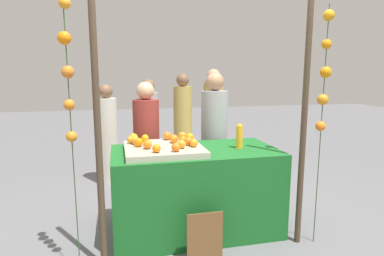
{
  "coord_description": "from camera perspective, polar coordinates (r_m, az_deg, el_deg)",
  "views": [
    {
      "loc": [
        -0.77,
        -3.12,
        1.65
      ],
      "look_at": [
        0.0,
        0.15,
        1.07
      ],
      "focal_mm": 30.19,
      "sensor_mm": 36.0,
      "label": 1
    }
  ],
  "objects": [
    {
      "name": "orange_3",
      "position": [
        3.37,
        -10.78,
        -2.05
      ],
      "size": [
        0.08,
        0.08,
        0.08
      ],
      "primitive_type": "sphere",
      "color": "orange",
      "rests_on": "orange_tray"
    },
    {
      "name": "vendor_left",
      "position": [
        3.93,
        -7.99,
        -4.05
      ],
      "size": [
        0.31,
        0.31,
        1.55
      ],
      "color": "maroon",
      "rests_on": "ground_plane"
    },
    {
      "name": "juice_bottle",
      "position": [
        3.38,
        8.37,
        -1.54
      ],
      "size": [
        0.07,
        0.07,
        0.25
      ],
      "color": "#F7A620",
      "rests_on": "stall_counter"
    },
    {
      "name": "orange_tray",
      "position": [
        3.21,
        -5.03,
        -3.73
      ],
      "size": [
        0.76,
        0.73,
        0.06
      ],
      "primitive_type": "cube",
      "color": "#B2AD99",
      "rests_on": "stall_counter"
    },
    {
      "name": "garland_strand_right",
      "position": [
        3.2,
        22.4,
        8.75
      ],
      "size": [
        0.11,
        0.11,
        2.25
      ],
      "color": "#2D4C23",
      "rests_on": "ground_plane"
    },
    {
      "name": "orange_4",
      "position": [
        3.22,
        -0.61,
        -2.35
      ],
      "size": [
        0.08,
        0.08,
        0.08
      ],
      "primitive_type": "sphere",
      "color": "orange",
      "rests_on": "orange_tray"
    },
    {
      "name": "orange_5",
      "position": [
        3.33,
        -3.23,
        -1.93
      ],
      "size": [
        0.09,
        0.09,
        0.09
      ],
      "primitive_type": "sphere",
      "color": "orange",
      "rests_on": "orange_tray"
    },
    {
      "name": "crowd_person_0",
      "position": [
        5.76,
        -1.64,
        0.83
      ],
      "size": [
        0.33,
        0.33,
        1.64
      ],
      "color": "tan",
      "rests_on": "ground_plane"
    },
    {
      "name": "orange_2",
      "position": [
        3.1,
        -1.84,
        -2.86
      ],
      "size": [
        0.08,
        0.08,
        0.08
      ],
      "primitive_type": "sphere",
      "color": "orange",
      "rests_on": "orange_tray"
    },
    {
      "name": "orange_13",
      "position": [
        3.1,
        -7.87,
        -2.91
      ],
      "size": [
        0.08,
        0.08,
        0.08
      ],
      "primitive_type": "sphere",
      "color": "orange",
      "rests_on": "orange_tray"
    },
    {
      "name": "chalkboard_sign",
      "position": [
        2.99,
        2.25,
        -18.78
      ],
      "size": [
        0.32,
        0.03,
        0.47
      ],
      "color": "brown",
      "rests_on": "ground_plane"
    },
    {
      "name": "orange_15",
      "position": [
        3.15,
        0.31,
        -2.66
      ],
      "size": [
        0.08,
        0.08,
        0.08
      ],
      "primitive_type": "sphere",
      "color": "orange",
      "rests_on": "orange_tray"
    },
    {
      "name": "orange_0",
      "position": [
        3.21,
        -9.39,
        -2.51
      ],
      "size": [
        0.09,
        0.09,
        0.09
      ],
      "primitive_type": "sphere",
      "color": "orange",
      "rests_on": "orange_tray"
    },
    {
      "name": "canopy_post_right",
      "position": [
        3.18,
        19.14,
        0.56
      ],
      "size": [
        0.06,
        0.06,
        2.35
      ],
      "primitive_type": "cylinder",
      "color": "#473828",
      "rests_on": "ground_plane"
    },
    {
      "name": "garland_strand_left",
      "position": [
        2.63,
        -21.16,
        9.39
      ],
      "size": [
        0.11,
        0.1,
        2.25
      ],
      "color": "#2D4C23",
      "rests_on": "ground_plane"
    },
    {
      "name": "orange_12",
      "position": [
        3.43,
        -8.29,
        -1.77
      ],
      "size": [
        0.08,
        0.08,
        0.08
      ],
      "primitive_type": "sphere",
      "color": "orange",
      "rests_on": "orange_tray"
    },
    {
      "name": "ground_plane",
      "position": [
        3.61,
        0.57,
        -17.43
      ],
      "size": [
        24.0,
        24.0,
        0.0
      ],
      "primitive_type": "plane",
      "color": "slate"
    },
    {
      "name": "canopy_post_left",
      "position": [
        2.69,
        -16.28,
        -0.84
      ],
      "size": [
        0.06,
        0.06,
        2.35
      ],
      "primitive_type": "cylinder",
      "color": "#473828",
      "rests_on": "ground_plane"
    },
    {
      "name": "crowd_person_3",
      "position": [
        4.96,
        -14.69,
        -1.75
      ],
      "size": [
        0.3,
        0.3,
        1.49
      ],
      "color": "beige",
      "rests_on": "ground_plane"
    },
    {
      "name": "orange_1",
      "position": [
        2.95,
        -6.29,
        -3.58
      ],
      "size": [
        0.08,
        0.08,
        0.08
      ],
      "primitive_type": "sphere",
      "color": "orange",
      "rests_on": "orange_tray"
    },
    {
      "name": "orange_11",
      "position": [
        2.97,
        -2.87,
        -3.41
      ],
      "size": [
        0.08,
        0.08,
        0.08
      ],
      "primitive_type": "sphere",
      "color": "orange",
      "rests_on": "orange_tray"
    },
    {
      "name": "orange_9",
      "position": [
        3.44,
        -0.41,
        -1.59
      ],
      "size": [
        0.08,
        0.08,
        0.08
      ],
      "primitive_type": "sphere",
      "color": "orange",
      "rests_on": "orange_tray"
    },
    {
      "name": "crowd_person_1",
      "position": [
        5.32,
        -7.57,
        -0.42
      ],
      "size": [
        0.31,
        0.31,
        1.55
      ],
      "color": "#99999E",
      "rests_on": "ground_plane"
    },
    {
      "name": "orange_6",
      "position": [
        3.29,
        -1.56,
        -2.14
      ],
      "size": [
        0.08,
        0.08,
        0.08
      ],
      "primitive_type": "sphere",
      "color": "orange",
      "rests_on": "orange_tray"
    },
    {
      "name": "orange_10",
      "position": [
        3.49,
        -1.71,
        -1.38
      ],
      "size": [
        0.09,
        0.09,
        0.09
      ],
      "primitive_type": "sphere",
      "color": "orange",
      "rests_on": "orange_tray"
    },
    {
      "name": "stall_counter",
      "position": [
        3.44,
        0.58,
        -10.94
      ],
      "size": [
        1.69,
        0.87,
        0.87
      ],
      "primitive_type": "cube",
      "color": "#196023",
      "rests_on": "ground_plane"
    },
    {
      "name": "crowd_person_2",
      "position": [
        5.84,
        3.73,
        1.31
      ],
      "size": [
        0.34,
        0.34,
        1.72
      ],
      "color": "tan",
      "rests_on": "ground_plane"
    },
    {
      "name": "orange_7",
      "position": [
        3.44,
        -10.28,
        -1.69
      ],
      "size": [
        0.09,
        0.09,
        0.09
      ],
      "primitive_type": "sphere",
      "color": "orange",
      "rests_on": "orange_tray"
    },
    {
      "name": "vendor_right",
      "position": [
        4.1,
        3.92,
        -2.69
      ],
      "size": [
        0.33,
        0.33,
        1.65
      ],
      "color": "#99999E",
      "rests_on": "ground_plane"
    },
    {
      "name": "orange_8",
      "position": [
        3.5,
        -4.41,
        -1.39
      ],
      "size": [
        0.09,
        0.09,
        0.09
      ],
      "primitive_type": "sphere",
      "color": "orange",
      "rests_on": "orange_tray"
    },
    {
      "name": "orange_14",
      "position": [
        3.31,
        -9.94,
        -2.21
      ],
      "size": [
        0.08,
        0.08,
        0.08
      ],
      "primitive_type": "sphere",
      "color": "orange",
      "rests_on": "orange_tray"
    }
  ]
}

